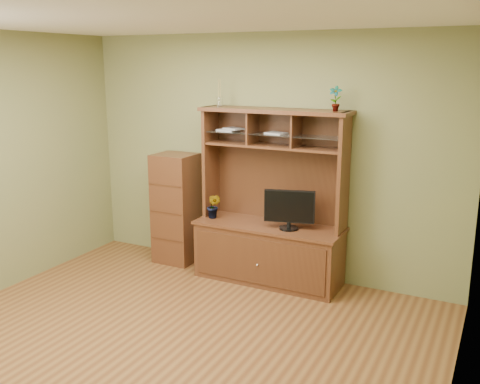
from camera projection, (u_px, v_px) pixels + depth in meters
The scene contains 8 objects.
room at pixel (162, 193), 4.29m from camera, with size 4.54×4.04×2.74m.
media_hutch at pixel (270, 235), 5.90m from camera, with size 1.66×0.61×1.90m.
monitor at pixel (289, 209), 5.63m from camera, with size 0.53×0.21×0.42m.
orchid_plant at pixel (214, 206), 6.05m from camera, with size 0.15×0.12×0.28m, color #27531C.
top_plant at pixel (335, 98), 5.32m from camera, with size 0.13×0.09×0.25m, color #346D26.
reed_diffuser at pixel (220, 96), 5.90m from camera, with size 0.06×0.06×0.30m.
magazines at pixel (245, 131), 5.85m from camera, with size 0.82×0.21×0.04m.
side_cabinet at pixel (176, 208), 6.45m from camera, with size 0.47×0.43×1.33m.
Camera 1 is at (2.44, -3.44, 2.37)m, focal length 40.00 mm.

